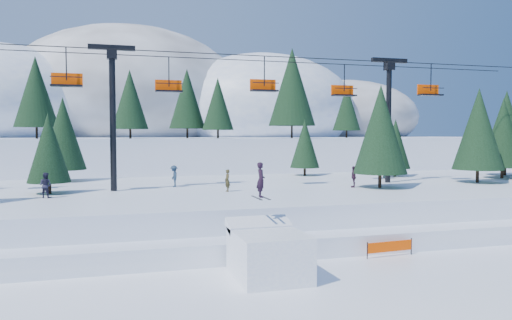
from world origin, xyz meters
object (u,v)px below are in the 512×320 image
object	(u,v)px
jump_kicker	(268,252)
banner_far	(462,235)
chairlift	(249,97)
banner_near	(390,247)

from	to	relation	value
jump_kicker	banner_far	xyz separation A→B (m)	(13.08, 3.20, -0.62)
chairlift	banner_far	size ratio (longest dim) A/B	17.37
banner_far	chairlift	bearing A→B (deg)	128.71
jump_kicker	banner_near	size ratio (longest dim) A/B	1.82
chairlift	banner_near	distance (m)	16.61
jump_kicker	banner_far	bearing A→B (deg)	13.75
jump_kicker	chairlift	size ratio (longest dim) A/B	0.11
banner_near	jump_kicker	bearing A→B (deg)	-166.39
jump_kicker	banner_near	xyz separation A→B (m)	(7.38, 1.79, -0.62)
chairlift	banner_far	bearing A→B (deg)	-51.29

